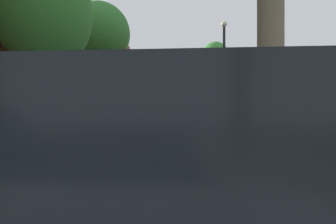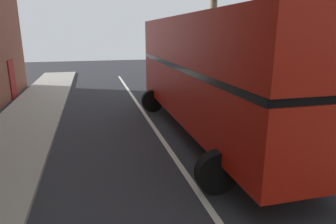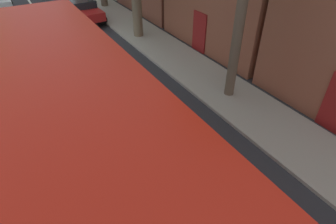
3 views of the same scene
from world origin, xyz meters
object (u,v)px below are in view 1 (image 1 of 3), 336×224
object	(u,v)px
double_decker_bus	(185,102)
street_tree_right_1	(215,61)
parked_car_white_right_0	(137,191)
street_tree_left_4	(45,13)
parked_car_white_right_3	(190,124)
lamppost_right	(224,69)
street_tree_left_0	(100,34)
parked_car_red_left_2	(13,133)
litter_bin_right	(313,154)

from	to	relation	value
double_decker_bus	street_tree_right_1	distance (m)	9.27
parked_car_white_right_0	street_tree_right_1	bearing A→B (deg)	85.44
street_tree_left_4	street_tree_right_1	bearing A→B (deg)	63.04
parked_car_white_right_0	parked_car_white_right_3	size ratio (longest dim) A/B	0.98
parked_car_white_right_0	double_decker_bus	bearing A→B (deg)	92.18
street_tree_right_1	lamppost_right	distance (m)	16.07
parked_car_white_right_0	street_tree_left_0	distance (m)	20.65
double_decker_bus	lamppost_right	world-z (taller)	lamppost_right
double_decker_bus	street_tree_right_1	bearing A→B (deg)	66.99
street_tree_left_0	street_tree_right_1	bearing A→B (deg)	46.77
parked_car_white_right_0	street_tree_left_4	bearing A→B (deg)	124.72
parked_car_white_right_0	street_tree_left_0	size ratio (longest dim) A/B	0.43
parked_car_white_right_3	lamppost_right	bearing A→B (deg)	48.85
double_decker_bus	lamppost_right	distance (m)	8.98
parked_car_red_left_2	parked_car_white_right_3	distance (m)	7.30
parked_car_red_left_2	street_tree_left_0	size ratio (longest dim) A/B	0.46
parked_car_white_right_3	litter_bin_right	size ratio (longest dim) A/B	4.36
street_tree_left_4	lamppost_right	size ratio (longest dim) A/B	1.44
double_decker_bus	litter_bin_right	bearing A→B (deg)	-78.16
parked_car_red_left_2	street_tree_left_4	xyz separation A→B (m)	(-2.00, 4.83, 5.45)
parked_car_white_right_0	lamppost_right	bearing A→B (deg)	81.91
street_tree_right_1	parked_car_red_left_2	bearing A→B (deg)	-107.49
double_decker_bus	street_tree_left_0	world-z (taller)	street_tree_left_0
parked_car_white_right_0	street_tree_left_4	size ratio (longest dim) A/B	0.47
parked_car_white_right_0	parked_car_white_right_3	bearing A→B (deg)	90.00
parked_car_red_left_2	street_tree_left_4	size ratio (longest dim) A/B	0.51
parked_car_white_right_3	litter_bin_right	bearing A→B (deg)	-67.18
parked_car_red_left_2	lamppost_right	world-z (taller)	lamppost_right
parked_car_white_right_3	street_tree_left_4	distance (m)	8.85
parked_car_white_right_0	parked_car_white_right_3	distance (m)	10.59
parked_car_white_right_3	street_tree_left_4	xyz separation A→B (m)	(-7.00, -0.48, 5.39)
parked_car_red_left_2	litter_bin_right	world-z (taller)	parked_car_red_left_2
street_tree_left_0	lamppost_right	xyz separation A→B (m)	(9.15, -5.45, -3.86)
street_tree_left_4	litter_bin_right	world-z (taller)	street_tree_left_4
street_tree_left_0	litter_bin_right	distance (m)	18.78
parked_car_red_left_2	parked_car_white_right_3	size ratio (longest dim) A/B	1.06
double_decker_bus	street_tree_left_4	world-z (taller)	street_tree_left_4
lamppost_right	litter_bin_right	distance (m)	9.32
litter_bin_right	parked_car_red_left_2	bearing A→B (deg)	170.29
parked_car_white_right_0	litter_bin_right	size ratio (longest dim) A/B	4.25
street_tree_left_0	double_decker_bus	bearing A→B (deg)	24.75
parked_car_white_right_0	parked_car_red_left_2	distance (m)	7.27
parked_car_white_right_3	street_tree_left_0	size ratio (longest dim) A/B	0.44
double_decker_bus	litter_bin_right	world-z (taller)	double_decker_bus
street_tree_left_4	litter_bin_right	bearing A→B (deg)	-32.18
street_tree_left_0	street_tree_left_4	size ratio (longest dim) A/B	1.10
parked_car_white_right_3	parked_car_red_left_2	bearing A→B (deg)	-133.28
double_decker_bus	parked_car_white_right_0	world-z (taller)	double_decker_bus
street_tree_right_1	litter_bin_right	bearing A→B (deg)	-88.73
street_tree_left_0	street_tree_left_4	bearing A→B (deg)	-87.47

